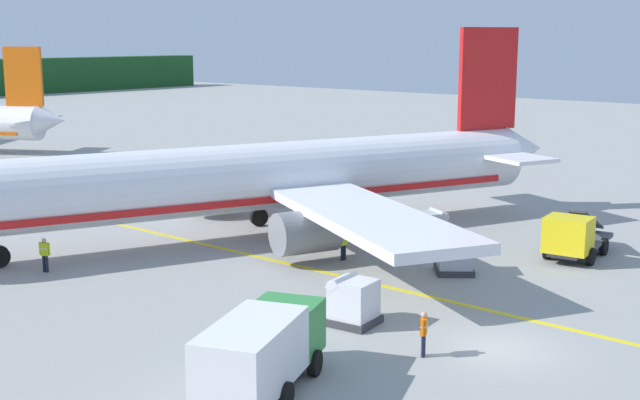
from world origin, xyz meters
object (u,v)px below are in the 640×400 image
cargo_container_far (454,254)px  crew_loader_right (343,242)px  airliner_foreground (261,178)px  cargo_container_near (430,228)px  service_truck_baggage (573,237)px  cargo_container_mid (353,302)px  crew_loader_left (45,252)px  crew_marshaller (424,330)px  service_truck_pushback (262,350)px

cargo_container_far → crew_loader_right: bearing=106.1°
airliner_foreground → cargo_container_near: airliner_foreground is taller
service_truck_baggage → airliner_foreground: bearing=112.9°
service_truck_baggage → cargo_container_near: (-1.88, 7.42, -0.29)m
cargo_container_near → crew_loader_right: 6.03m
airliner_foreground → crew_loader_right: 7.34m
cargo_container_far → airliner_foreground: bearing=92.5°
cargo_container_mid → crew_loader_left: (-3.74, 16.10, 0.08)m
cargo_container_near → crew_marshaller: bearing=-148.0°
service_truck_baggage → crew_loader_left: 26.48m
cargo_container_near → cargo_container_mid: bearing=-159.7°
cargo_container_mid → cargo_container_far: cargo_container_far is taller
service_truck_baggage → cargo_container_mid: size_ratio=3.08×
service_truck_pushback → airliner_foreground: bearing=44.2°
airliner_foreground → service_truck_pushback: size_ratio=6.02×
airliner_foreground → cargo_container_far: (0.55, -12.41, -2.44)m
airliner_foreground → crew_loader_right: bearing=-98.8°
crew_marshaller → crew_loader_right: crew_marshaller is taller
airliner_foreground → cargo_container_near: 9.93m
cargo_container_near → crew_marshaller: (-14.28, -8.93, 0.07)m
airliner_foreground → service_truck_baggage: size_ratio=6.52×
service_truck_baggage → crew_marshaller: size_ratio=3.67×
crew_marshaller → crew_loader_left: 20.32m
cargo_container_near → crew_marshaller: size_ratio=1.37×
cargo_container_near → crew_loader_left: 20.31m
cargo_container_mid → cargo_container_far: bearing=5.2°
crew_loader_left → crew_marshaller: bearing=-82.5°
airliner_foreground → crew_loader_left: size_ratio=23.51×
service_truck_pushback → cargo_container_near: 21.44m
service_truck_pushback → crew_loader_left: 18.33m
airliner_foreground → crew_loader_left: 12.72m
crew_loader_left → cargo_container_mid: bearing=-76.9°
crew_marshaller → crew_loader_right: 13.42m
airliner_foreground → service_truck_pushback: airliner_foreground is taller
service_truck_baggage → cargo_container_far: size_ratio=2.44×
service_truck_baggage → crew_marshaller: service_truck_baggage is taller
service_truck_baggage → crew_loader_left: (-18.82, 18.63, -0.19)m
airliner_foreground → cargo_container_mid: airliner_foreground is taller
airliner_foreground → crew_loader_right: (-1.06, -6.84, -2.44)m
crew_loader_left → airliner_foreground: bearing=-13.3°
airliner_foreground → crew_marshaller: airliner_foreground is taller
cargo_container_mid → cargo_container_near: bearing=20.3°
crew_marshaller → airliner_foreground: bearing=61.2°
cargo_container_mid → crew_loader_right: bearing=41.0°
service_truck_baggage → crew_loader_right: (-7.72, 8.92, -0.24)m
airliner_foreground → cargo_container_far: airliner_foreground is taller
airliner_foreground → cargo_container_far: 12.66m
cargo_container_near → crew_loader_left: (-16.94, 11.21, 0.09)m
service_truck_pushback → cargo_container_mid: size_ratio=3.34×
service_truck_baggage → crew_loader_right: bearing=130.9°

